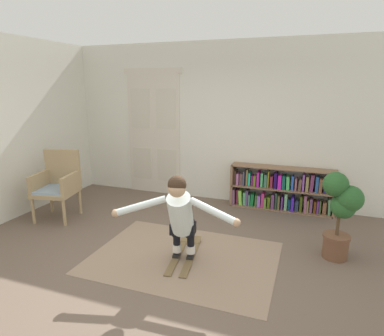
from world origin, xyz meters
TOP-DOWN VIEW (x-y plane):
  - ground_plane at (0.00, 0.00)m, footprint 7.20×7.20m
  - back_wall at (0.00, 2.60)m, footprint 6.00×0.10m
  - double_door at (-1.39, 2.54)m, footprint 1.22×0.05m
  - rug at (0.14, 0.22)m, footprint 2.30×1.67m
  - bookshelf at (1.11, 2.39)m, footprint 1.76×0.30m
  - wicker_chair at (-2.28, 0.80)m, footprint 0.71×0.71m
  - potted_plant at (1.96, 0.90)m, footprint 0.49×0.34m
  - skis_pair at (0.14, 0.26)m, footprint 0.41×1.00m
  - person_skier at (0.17, 0.05)m, footprint 1.43×0.73m

SIDE VIEW (x-z plane):
  - ground_plane at x=0.00m, z-range 0.00..0.00m
  - rug at x=0.14m, z-range 0.00..0.01m
  - skis_pair at x=0.14m, z-range -0.01..0.06m
  - bookshelf at x=1.11m, z-range -0.04..0.72m
  - wicker_chair at x=-2.28m, z-range 0.03..1.13m
  - potted_plant at x=1.96m, z-range 0.08..1.19m
  - person_skier at x=0.17m, z-range 0.13..1.22m
  - double_door at x=-1.39m, z-range 0.01..2.46m
  - back_wall at x=0.00m, z-range 0.00..2.90m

